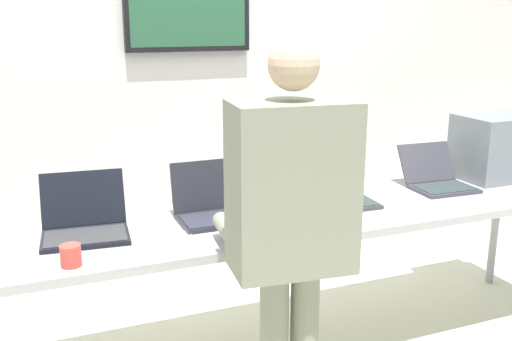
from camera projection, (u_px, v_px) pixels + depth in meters
name	position (u px, v px, depth m)	size (l,w,h in m)	color
back_wall	(201.00, 84.00, 3.69)	(8.00, 0.11, 2.52)	silver
workbench	(271.00, 225.00, 2.82)	(3.54, 0.70, 0.76)	#A7A0A5
equipment_box	(496.00, 147.00, 3.44)	(0.44, 0.35, 0.38)	slate
laptop_station_1	(85.00, 222.00, 2.56)	(0.40, 0.38, 0.25)	black
laptop_station_2	(215.00, 206.00, 2.77)	(0.37, 0.30, 0.26)	#22242B
laptop_station_3	(336.00, 190.00, 3.02)	(0.35, 0.36, 0.27)	#38393C
laptop_station_4	(437.00, 179.00, 3.27)	(0.35, 0.37, 0.22)	#393841
person	(290.00, 217.00, 2.13)	(0.48, 0.62, 1.62)	gray
coffee_mug	(71.00, 256.00, 2.24)	(0.08, 0.08, 0.08)	#C94236
paper_sheet	(168.00, 244.00, 2.46)	(0.28, 0.34, 0.00)	white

